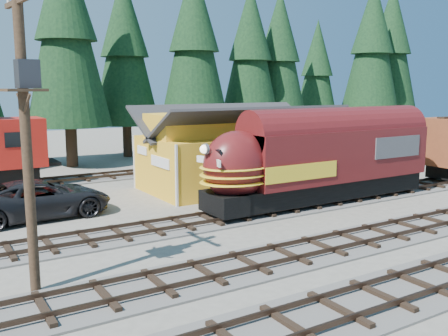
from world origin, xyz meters
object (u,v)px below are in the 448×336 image
locomotive (316,162)px  pickup_truck_a (40,199)px  utility_pole (26,121)px  depot (239,141)px

locomotive → pickup_truck_a: bearing=159.4°
locomotive → utility_pole: bearing=-164.7°
depot → pickup_truck_a: depot is taller
locomotive → pickup_truck_a: size_ratio=2.13×
depot → locomotive: size_ratio=0.87×
depot → pickup_truck_a: size_ratio=1.86×
utility_pole → pickup_truck_a: 10.55m
depot → locomotive: (0.72, -6.50, -0.60)m
locomotive → depot: bearing=96.3°
utility_pole → depot: bearing=30.4°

